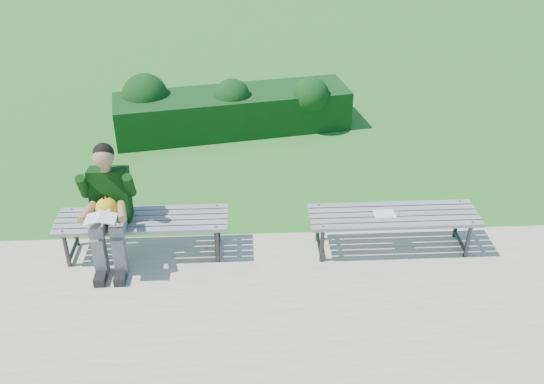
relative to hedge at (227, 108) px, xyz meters
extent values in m
plane|color=#396E23|center=(0.42, -2.86, -0.37)|extent=(80.00, 80.00, 0.00)
cube|color=#B9AB9A|center=(0.42, -4.61, -0.36)|extent=(30.00, 3.50, 0.02)
cube|color=#123E0F|center=(0.09, 0.01, -0.07)|extent=(3.62, 1.48, 0.60)
sphere|color=#123E0F|center=(-1.21, 0.02, 0.20)|extent=(0.80, 0.80, 0.69)
sphere|color=#123E0F|center=(0.08, -0.07, 0.20)|extent=(0.63, 0.63, 0.55)
sphere|color=#123E0F|center=(1.26, -0.08, 0.20)|extent=(0.64, 0.64, 0.55)
cube|color=slate|center=(-0.85, -3.37, 0.08)|extent=(1.80, 0.08, 0.04)
cube|color=slate|center=(-0.85, -3.26, 0.08)|extent=(1.80, 0.08, 0.04)
cube|color=slate|center=(-0.85, -3.16, 0.08)|extent=(1.80, 0.08, 0.04)
cube|color=slate|center=(-0.85, -3.06, 0.08)|extent=(1.80, 0.09, 0.04)
cube|color=slate|center=(-0.85, -2.95, 0.08)|extent=(1.80, 0.09, 0.04)
cylinder|color=#2D2D30|center=(-1.63, -3.35, -0.15)|extent=(0.04, 0.04, 0.41)
cylinder|color=#2D2D30|center=(-1.63, -2.97, -0.15)|extent=(0.04, 0.04, 0.41)
cylinder|color=#2D2D30|center=(-1.63, -3.16, 0.04)|extent=(0.04, 0.42, 0.04)
cylinder|color=#2D2D30|center=(-1.63, -3.16, -0.29)|extent=(0.04, 0.42, 0.04)
cylinder|color=gray|center=(-1.63, -3.37, 0.10)|extent=(0.02, 0.02, 0.01)
cylinder|color=gray|center=(-1.63, -2.95, 0.10)|extent=(0.02, 0.02, 0.01)
cylinder|color=#2D2D30|center=(-0.07, -3.35, -0.15)|extent=(0.04, 0.04, 0.41)
cylinder|color=#2D2D30|center=(-0.07, -2.97, -0.15)|extent=(0.04, 0.04, 0.41)
cylinder|color=#2D2D30|center=(-0.07, -3.16, 0.04)|extent=(0.04, 0.42, 0.04)
cylinder|color=#2D2D30|center=(-0.07, -3.16, -0.29)|extent=(0.04, 0.42, 0.04)
cylinder|color=gray|center=(-0.07, -3.37, 0.10)|extent=(0.02, 0.02, 0.01)
cylinder|color=gray|center=(-0.07, -2.95, 0.10)|extent=(0.02, 0.02, 0.01)
cube|color=slate|center=(1.82, -3.42, 0.08)|extent=(1.80, 0.08, 0.04)
cube|color=slate|center=(1.82, -3.31, 0.08)|extent=(1.80, 0.08, 0.04)
cube|color=slate|center=(1.82, -3.21, 0.08)|extent=(1.80, 0.08, 0.04)
cube|color=slate|center=(1.82, -3.11, 0.08)|extent=(1.80, 0.08, 0.04)
cube|color=slate|center=(1.82, -3.00, 0.08)|extent=(1.80, 0.09, 0.04)
cylinder|color=#2D2D30|center=(1.04, -3.40, -0.15)|extent=(0.04, 0.04, 0.41)
cylinder|color=#2D2D30|center=(1.04, -3.02, -0.15)|extent=(0.04, 0.04, 0.41)
cylinder|color=#2D2D30|center=(1.04, -3.21, 0.04)|extent=(0.04, 0.42, 0.04)
cylinder|color=#2D2D30|center=(1.04, -3.21, -0.29)|extent=(0.04, 0.42, 0.04)
cylinder|color=gray|center=(1.04, -3.42, 0.10)|extent=(0.02, 0.02, 0.01)
cylinder|color=gray|center=(1.04, -3.00, 0.10)|extent=(0.02, 0.02, 0.01)
cylinder|color=#2D2D30|center=(2.60, -3.40, -0.15)|extent=(0.04, 0.04, 0.41)
cylinder|color=#2D2D30|center=(2.60, -3.02, -0.15)|extent=(0.04, 0.04, 0.41)
cylinder|color=#2D2D30|center=(2.60, -3.21, 0.04)|extent=(0.04, 0.42, 0.04)
cylinder|color=#2D2D30|center=(2.60, -3.21, -0.29)|extent=(0.04, 0.42, 0.04)
cylinder|color=gray|center=(2.60, -3.42, 0.10)|extent=(0.02, 0.02, 0.01)
cylinder|color=gray|center=(2.60, -3.00, 0.10)|extent=(0.02, 0.02, 0.01)
cube|color=gray|center=(-1.25, -3.32, 0.16)|extent=(0.14, 0.42, 0.13)
cube|color=gray|center=(-1.05, -3.32, 0.16)|extent=(0.14, 0.42, 0.13)
cube|color=gray|center=(-1.25, -3.50, -0.13)|extent=(0.12, 0.13, 0.45)
cube|color=gray|center=(-1.05, -3.50, -0.13)|extent=(0.12, 0.13, 0.45)
cube|color=black|center=(-1.25, -3.60, -0.31)|extent=(0.11, 0.26, 0.09)
cube|color=black|center=(-1.05, -3.60, -0.31)|extent=(0.11, 0.26, 0.09)
cube|color=black|center=(-1.15, -3.12, 0.38)|extent=(0.40, 0.30, 0.59)
cylinder|color=#AB7455|center=(-1.15, -3.14, 0.70)|extent=(0.10, 0.10, 0.08)
sphere|color=#AB7455|center=(-1.15, -3.16, 0.83)|extent=(0.21, 0.21, 0.21)
sphere|color=black|center=(-1.15, -3.13, 0.86)|extent=(0.21, 0.21, 0.21)
cylinder|color=black|center=(-1.38, -3.22, 0.54)|extent=(0.10, 0.21, 0.30)
cylinder|color=black|center=(-0.92, -3.22, 0.54)|extent=(0.10, 0.21, 0.30)
cylinder|color=#AB7455|center=(-1.32, -3.44, 0.37)|extent=(0.14, 0.31, 0.08)
cylinder|color=#AB7455|center=(-0.98, -3.44, 0.37)|extent=(0.14, 0.31, 0.08)
sphere|color=#AB7455|center=(-1.25, -3.60, 0.37)|extent=(0.09, 0.09, 0.09)
sphere|color=#AB7455|center=(-1.05, -3.60, 0.37)|extent=(0.09, 0.09, 0.09)
sphere|color=gold|center=(-1.15, -3.34, 0.35)|extent=(0.22, 0.22, 0.22)
cone|color=orange|center=(-1.15, -3.45, 0.34)|extent=(0.06, 0.06, 0.06)
cone|color=black|center=(-1.16, -3.33, 0.48)|extent=(0.03, 0.04, 0.07)
cone|color=black|center=(-1.13, -3.32, 0.47)|extent=(0.03, 0.03, 0.06)
sphere|color=white|center=(-1.19, -3.44, 0.38)|extent=(0.04, 0.04, 0.04)
sphere|color=white|center=(-1.10, -3.44, 0.38)|extent=(0.04, 0.04, 0.04)
cube|color=white|center=(-1.22, -3.62, 0.41)|extent=(0.15, 0.20, 0.05)
cube|color=white|center=(-1.07, -3.62, 0.41)|extent=(0.15, 0.20, 0.05)
cube|color=white|center=(1.72, -3.21, 0.10)|extent=(0.23, 0.17, 0.01)
camera|label=1|loc=(0.25, -8.54, 3.59)|focal=40.00mm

